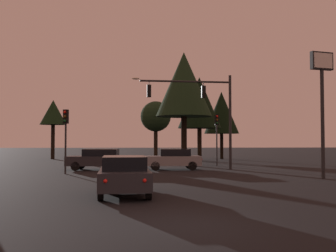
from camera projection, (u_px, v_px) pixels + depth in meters
name	position (u px, v px, depth m)	size (l,w,h in m)	color
ground_plane	(154.00, 165.00, 34.18)	(168.00, 168.00, 0.00)	black
traffic_signal_mast_arm	(202.00, 103.00, 28.81)	(7.40, 0.70, 7.00)	#232326
traffic_light_corner_left	(66.00, 128.00, 24.95)	(0.36, 0.38, 4.11)	#232326
traffic_light_corner_right	(217.00, 129.00, 32.80)	(0.31, 0.36, 4.34)	#232326
car_nearside_lane	(124.00, 175.00, 15.16)	(2.16, 4.21, 1.52)	#232328
car_crossing_left	(173.00, 159.00, 28.52)	(4.11, 1.85, 1.52)	gray
car_crossing_right	(99.00, 159.00, 28.26)	(4.72, 2.19, 1.52)	#232328
store_sign_illuminated	(322.00, 86.00, 21.78)	(1.42, 0.61, 7.08)	#232326
tree_behind_sign	(156.00, 117.00, 50.33)	(3.92, 3.92, 7.21)	black
tree_left_far	(221.00, 113.00, 45.29)	(4.02, 4.02, 7.82)	black
tree_center_horizon	(199.00, 103.00, 40.17)	(4.47, 4.47, 8.68)	black
tree_right_cluster	(53.00, 113.00, 45.09)	(3.00, 3.00, 6.83)	black
tree_lot_edge	(184.00, 85.00, 34.27)	(4.94, 4.94, 9.92)	black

